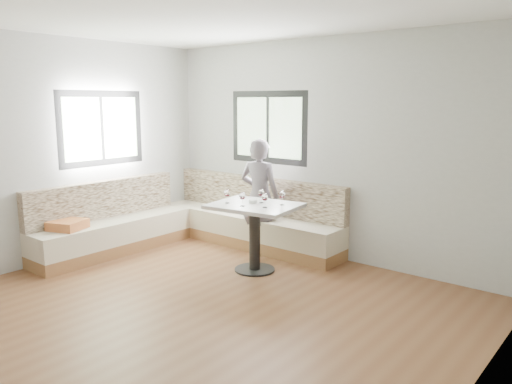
% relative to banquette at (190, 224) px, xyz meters
% --- Properties ---
extents(room, '(5.01, 5.01, 2.81)m').
position_rel_banquette_xyz_m(room, '(1.51, -1.55, 1.08)').
color(room, brown).
rests_on(room, ground).
extents(banquette, '(2.90, 2.80, 0.95)m').
position_rel_banquette_xyz_m(banquette, '(0.00, 0.00, 0.00)').
color(banquette, '#8F6139').
rests_on(banquette, ground).
extents(table, '(1.09, 0.90, 0.82)m').
position_rel_banquette_xyz_m(table, '(1.30, -0.18, 0.28)').
color(table, black).
rests_on(table, ground).
extents(person, '(0.62, 0.47, 1.53)m').
position_rel_banquette_xyz_m(person, '(0.86, 0.47, 0.43)').
color(person, '#60575F').
rests_on(person, ground).
extents(olive_ramekin, '(0.10, 0.10, 0.04)m').
position_rel_banquette_xyz_m(olive_ramekin, '(1.24, -0.13, 0.50)').
color(olive_ramekin, white).
rests_on(olive_ramekin, table).
extents(wine_glass_a, '(0.08, 0.08, 0.17)m').
position_rel_banquette_xyz_m(wine_glass_a, '(1.02, -0.34, 0.60)').
color(wine_glass_a, white).
rests_on(wine_glass_a, table).
extents(wine_glass_b, '(0.08, 0.08, 0.17)m').
position_rel_banquette_xyz_m(wine_glass_b, '(1.27, -0.36, 0.60)').
color(wine_glass_b, white).
rests_on(wine_glass_b, table).
extents(wine_glass_c, '(0.08, 0.08, 0.17)m').
position_rel_banquette_xyz_m(wine_glass_c, '(1.52, -0.25, 0.60)').
color(wine_glass_c, white).
rests_on(wine_glass_c, table).
extents(wine_glass_d, '(0.08, 0.08, 0.17)m').
position_rel_banquette_xyz_m(wine_glass_d, '(1.31, -0.07, 0.60)').
color(wine_glass_d, white).
rests_on(wine_glass_d, table).
extents(wine_glass_e, '(0.08, 0.08, 0.17)m').
position_rel_banquette_xyz_m(wine_glass_e, '(1.58, -0.01, 0.60)').
color(wine_glass_e, white).
rests_on(wine_glass_e, table).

